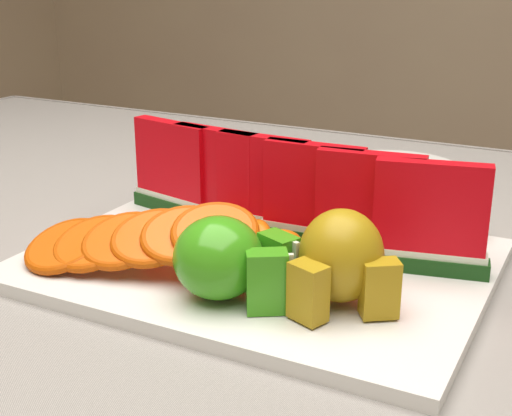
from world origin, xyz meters
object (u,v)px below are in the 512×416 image
pear_cluster (342,260)px  side_plate (394,170)px  apple_cluster (228,260)px  fork (222,157)px  platter (260,263)px

pear_cluster → side_plate: (-0.08, 0.41, -0.05)m
apple_cluster → fork: (-0.24, 0.40, -0.04)m
side_plate → pear_cluster: bearing=-78.9°
apple_cluster → pear_cluster: pear_cluster is taller
apple_cluster → pear_cluster: bearing=19.6°
platter → apple_cluster: size_ratio=3.83×
side_plate → fork: 0.24m
pear_cluster → fork: (-0.32, 0.37, -0.05)m
pear_cluster → side_plate: size_ratio=0.48×
pear_cluster → platter: bearing=150.4°
side_plate → apple_cluster: bearing=-90.3°
platter → side_plate: size_ratio=2.20×
apple_cluster → side_plate: apple_cluster is taller
fork → platter: bearing=-55.0°
apple_cluster → fork: 0.47m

